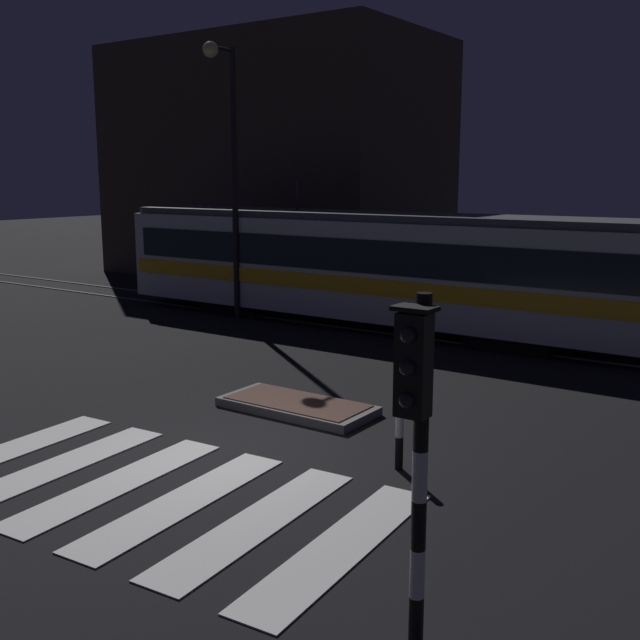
{
  "coord_description": "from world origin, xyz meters",
  "views": [
    {
      "loc": [
        7.51,
        -8.56,
        4.28
      ],
      "look_at": [
        -1.11,
        3.88,
        1.4
      ],
      "focal_mm": 42.75,
      "sensor_mm": 36.0,
      "label": 1
    }
  ],
  "objects_px": {
    "bollard_island_edge": "(399,433)",
    "traffic_light_corner_near_right": "(416,422)",
    "street_lamp_trackside_left": "(229,152)",
    "tram": "(368,265)"
  },
  "relations": [
    {
      "from": "traffic_light_corner_near_right",
      "to": "bollard_island_edge",
      "type": "relative_size",
      "value": 2.97
    },
    {
      "from": "bollard_island_edge",
      "to": "traffic_light_corner_near_right",
      "type": "bearing_deg",
      "value": -59.62
    },
    {
      "from": "tram",
      "to": "traffic_light_corner_near_right",
      "type": "bearing_deg",
      "value": -57.23
    },
    {
      "from": "traffic_light_corner_near_right",
      "to": "street_lamp_trackside_left",
      "type": "relative_size",
      "value": 0.42
    },
    {
      "from": "tram",
      "to": "bollard_island_edge",
      "type": "distance_m",
      "value": 11.08
    },
    {
      "from": "traffic_light_corner_near_right",
      "to": "street_lamp_trackside_left",
      "type": "xyz_separation_m",
      "value": [
        -12.14,
        11.39,
        2.78
      ]
    },
    {
      "from": "street_lamp_trackside_left",
      "to": "traffic_light_corner_near_right",
      "type": "bearing_deg",
      "value": -43.19
    },
    {
      "from": "street_lamp_trackside_left",
      "to": "bollard_island_edge",
      "type": "height_order",
      "value": "street_lamp_trackside_left"
    },
    {
      "from": "tram",
      "to": "bollard_island_edge",
      "type": "xyz_separation_m",
      "value": [
        6.12,
        -9.17,
        -1.19
      ]
    },
    {
      "from": "street_lamp_trackside_left",
      "to": "tram",
      "type": "height_order",
      "value": "street_lamp_trackside_left"
    }
  ]
}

